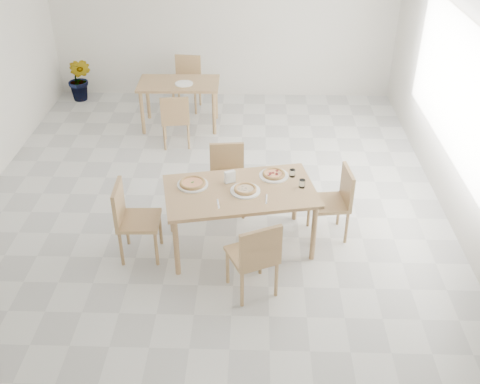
{
  "coord_description": "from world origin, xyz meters",
  "views": [
    {
      "loc": [
        0.58,
        -6.24,
        4.03
      ],
      "look_at": [
        0.43,
        -1.02,
        0.72
      ],
      "focal_mm": 42.0,
      "sensor_mm": 36.0,
      "label": 1
    }
  ],
  "objects_px": {
    "plate_pepperoni": "(274,175)",
    "chair_back_s": "(175,117)",
    "plate_empty": "(184,84)",
    "potted_plant": "(80,79)",
    "chair_west": "(131,216)",
    "pizza_mushroom": "(245,189)",
    "plate_mushroom": "(245,191)",
    "pizza_margherita": "(193,183)",
    "tumbler_a": "(302,184)",
    "chair_back_n": "(187,79)",
    "plate_margherita": "(193,185)",
    "tumbler_b": "(292,173)",
    "chair_north": "(227,173)",
    "chair_east": "(336,198)",
    "napkin_holder": "(230,177)",
    "chair_south": "(255,254)",
    "second_table": "(179,88)",
    "main_table": "(240,195)",
    "pizza_pepperoni": "(274,174)"
  },
  "relations": [
    {
      "from": "napkin_holder",
      "to": "plate_empty",
      "type": "relative_size",
      "value": 0.52
    },
    {
      "from": "plate_pepperoni",
      "to": "napkin_holder",
      "type": "distance_m",
      "value": 0.52
    },
    {
      "from": "main_table",
      "to": "pizza_margherita",
      "type": "xyz_separation_m",
      "value": [
        -0.53,
        0.08,
        0.11
      ]
    },
    {
      "from": "plate_empty",
      "to": "plate_mushroom",
      "type": "bearing_deg",
      "value": -71.72
    },
    {
      "from": "chair_north",
      "to": "tumbler_a",
      "type": "height_order",
      "value": "chair_north"
    },
    {
      "from": "chair_back_s",
      "to": "chair_west",
      "type": "bearing_deg",
      "value": 79.06
    },
    {
      "from": "plate_margherita",
      "to": "plate_mushroom",
      "type": "height_order",
      "value": "same"
    },
    {
      "from": "pizza_margherita",
      "to": "potted_plant",
      "type": "xyz_separation_m",
      "value": [
        -2.44,
        4.08,
        -0.38
      ]
    },
    {
      "from": "plate_margherita",
      "to": "pizza_mushroom",
      "type": "xyz_separation_m",
      "value": [
        0.59,
        -0.11,
        0.02
      ]
    },
    {
      "from": "chair_east",
      "to": "pizza_margherita",
      "type": "distance_m",
      "value": 1.67
    },
    {
      "from": "plate_margherita",
      "to": "pizza_mushroom",
      "type": "height_order",
      "value": "pizza_mushroom"
    },
    {
      "from": "chair_east",
      "to": "plate_empty",
      "type": "bearing_deg",
      "value": -151.06
    },
    {
      "from": "plate_margherita",
      "to": "tumbler_b",
      "type": "relative_size",
      "value": 4.04
    },
    {
      "from": "chair_east",
      "to": "plate_margherita",
      "type": "distance_m",
      "value": 1.66
    },
    {
      "from": "plate_empty",
      "to": "pizza_pepperoni",
      "type": "bearing_deg",
      "value": -64.13
    },
    {
      "from": "chair_south",
      "to": "pizza_mushroom",
      "type": "relative_size",
      "value": 3.26
    },
    {
      "from": "plate_margherita",
      "to": "pizza_margherita",
      "type": "bearing_deg",
      "value": 0.0
    },
    {
      "from": "chair_back_n",
      "to": "potted_plant",
      "type": "height_order",
      "value": "chair_back_n"
    },
    {
      "from": "tumbler_a",
      "to": "chair_south",
      "type": "bearing_deg",
      "value": -118.79
    },
    {
      "from": "chair_west",
      "to": "plate_pepperoni",
      "type": "relative_size",
      "value": 2.7
    },
    {
      "from": "pizza_margherita",
      "to": "plate_empty",
      "type": "height_order",
      "value": "pizza_margherita"
    },
    {
      "from": "chair_west",
      "to": "second_table",
      "type": "relative_size",
      "value": 0.7
    },
    {
      "from": "plate_empty",
      "to": "chair_west",
      "type": "bearing_deg",
      "value": -93.78
    },
    {
      "from": "pizza_mushroom",
      "to": "napkin_holder",
      "type": "height_order",
      "value": "napkin_holder"
    },
    {
      "from": "plate_margherita",
      "to": "potted_plant",
      "type": "relative_size",
      "value": 0.44
    },
    {
      "from": "chair_east",
      "to": "main_table",
      "type": "bearing_deg",
      "value": -84.84
    },
    {
      "from": "chair_south",
      "to": "plate_margherita",
      "type": "relative_size",
      "value": 2.59
    },
    {
      "from": "plate_margherita",
      "to": "potted_plant",
      "type": "distance_m",
      "value": 4.77
    },
    {
      "from": "napkin_holder",
      "to": "plate_mushroom",
      "type": "bearing_deg",
      "value": -71.22
    },
    {
      "from": "tumbler_a",
      "to": "plate_empty",
      "type": "distance_m",
      "value": 3.44
    },
    {
      "from": "chair_south",
      "to": "second_table",
      "type": "bearing_deg",
      "value": -97.69
    },
    {
      "from": "plate_pepperoni",
      "to": "napkin_holder",
      "type": "relative_size",
      "value": 2.3
    },
    {
      "from": "chair_back_n",
      "to": "plate_margherita",
      "type": "bearing_deg",
      "value": -76.35
    },
    {
      "from": "chair_east",
      "to": "plate_pepperoni",
      "type": "bearing_deg",
      "value": -102.2
    },
    {
      "from": "tumbler_a",
      "to": "chair_back_n",
      "type": "bearing_deg",
      "value": 113.95
    },
    {
      "from": "pizza_margherita",
      "to": "plate_margherita",
      "type": "bearing_deg",
      "value": 180.0
    },
    {
      "from": "chair_west",
      "to": "pizza_mushroom",
      "type": "bearing_deg",
      "value": -83.8
    },
    {
      "from": "tumbler_a",
      "to": "chair_back_s",
      "type": "bearing_deg",
      "value": 126.25
    },
    {
      "from": "chair_back_s",
      "to": "plate_empty",
      "type": "height_order",
      "value": "chair_back_s"
    },
    {
      "from": "plate_empty",
      "to": "potted_plant",
      "type": "distance_m",
      "value": 2.3
    },
    {
      "from": "pizza_margherita",
      "to": "napkin_holder",
      "type": "distance_m",
      "value": 0.42
    },
    {
      "from": "chair_west",
      "to": "plate_empty",
      "type": "height_order",
      "value": "chair_west"
    },
    {
      "from": "tumbler_b",
      "to": "chair_back_n",
      "type": "bearing_deg",
      "value": 114.05
    },
    {
      "from": "plate_empty",
      "to": "chair_north",
      "type": "bearing_deg",
      "value": -71.08
    },
    {
      "from": "tumbler_a",
      "to": "plate_empty",
      "type": "relative_size",
      "value": 0.33
    },
    {
      "from": "chair_east",
      "to": "plate_empty",
      "type": "xyz_separation_m",
      "value": [
        -2.08,
        2.85,
        0.25
      ]
    },
    {
      "from": "pizza_margherita",
      "to": "tumbler_a",
      "type": "height_order",
      "value": "tumbler_a"
    },
    {
      "from": "chair_west",
      "to": "potted_plant",
      "type": "bearing_deg",
      "value": 19.93
    },
    {
      "from": "plate_pepperoni",
      "to": "chair_back_s",
      "type": "xyz_separation_m",
      "value": [
        -1.42,
        2.12,
        -0.27
      ]
    },
    {
      "from": "plate_margherita",
      "to": "main_table",
      "type": "bearing_deg",
      "value": -8.66
    }
  ]
}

